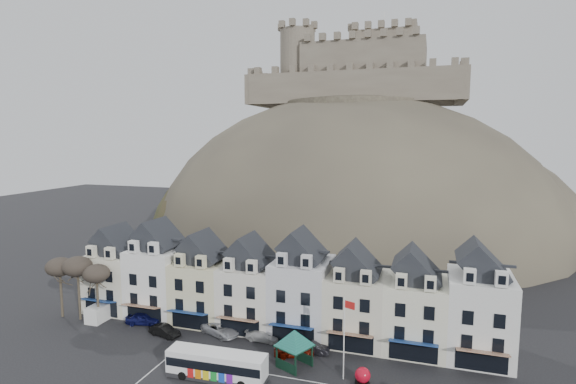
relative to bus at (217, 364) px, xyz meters
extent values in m
cube|color=white|center=(-22.02, 13.38, 2.40)|extent=(6.80, 8.00, 8.00)
cube|color=#202328|center=(-22.02, 13.38, 7.60)|extent=(6.80, 5.76, 2.80)
cube|color=white|center=(-23.52, 9.78, 7.30)|extent=(1.20, 0.80, 1.60)
cube|color=white|center=(-20.53, 9.78, 7.30)|extent=(1.20, 0.80, 1.60)
cube|color=black|center=(-22.02, 9.35, -0.30)|extent=(5.10, 0.06, 2.20)
cube|color=navy|center=(-22.02, 8.68, 1.00)|extent=(5.10, 1.29, 0.43)
cube|color=white|center=(-15.22, 13.38, 3.00)|extent=(6.80, 8.00, 9.20)
cube|color=#202328|center=(-15.22, 13.38, 8.80)|extent=(6.80, 5.76, 2.80)
cube|color=white|center=(-16.72, 9.78, 8.50)|extent=(1.20, 0.80, 1.60)
cube|color=white|center=(-13.73, 9.78, 8.50)|extent=(1.20, 0.80, 1.60)
cube|color=black|center=(-15.22, 9.35, -0.30)|extent=(5.10, 0.06, 2.20)
cube|color=maroon|center=(-15.22, 8.68, 1.00)|extent=(5.10, 1.29, 0.43)
cube|color=beige|center=(-8.42, 13.38, 2.40)|extent=(6.80, 8.00, 8.00)
cube|color=#202328|center=(-8.42, 13.38, 7.60)|extent=(6.80, 5.76, 2.80)
cube|color=beige|center=(-9.92, 9.78, 7.30)|extent=(1.20, 0.80, 1.60)
cube|color=beige|center=(-6.93, 9.78, 7.30)|extent=(1.20, 0.80, 1.60)
cube|color=black|center=(-8.42, 9.35, -0.30)|extent=(5.10, 0.06, 2.20)
cube|color=navy|center=(-8.42, 8.68, 1.00)|extent=(5.10, 1.29, 0.43)
cube|color=silver|center=(-1.62, 13.38, 2.40)|extent=(6.80, 8.00, 8.00)
cube|color=#202328|center=(-1.62, 13.38, 7.60)|extent=(6.80, 5.76, 2.80)
cube|color=silver|center=(-3.12, 9.78, 7.30)|extent=(1.20, 0.80, 1.60)
cube|color=silver|center=(-0.13, 9.78, 7.30)|extent=(1.20, 0.80, 1.60)
cube|color=black|center=(-1.62, 9.35, -0.30)|extent=(5.10, 0.06, 2.20)
cube|color=maroon|center=(-1.62, 8.68, 1.00)|extent=(5.10, 1.29, 0.43)
cube|color=silver|center=(5.18, 13.38, 3.00)|extent=(6.80, 8.00, 9.20)
cube|color=#202328|center=(5.18, 13.38, 8.80)|extent=(6.80, 5.76, 2.80)
cube|color=silver|center=(3.68, 9.78, 8.50)|extent=(1.20, 0.80, 1.60)
cube|color=silver|center=(6.67, 9.78, 8.50)|extent=(1.20, 0.80, 1.60)
cube|color=black|center=(5.18, 9.35, -0.30)|extent=(5.10, 0.06, 2.20)
cube|color=navy|center=(5.18, 8.68, 1.00)|extent=(5.10, 1.29, 0.43)
cube|color=beige|center=(11.98, 13.38, 2.40)|extent=(6.80, 8.00, 8.00)
cube|color=#202328|center=(11.98, 13.38, 7.60)|extent=(6.80, 5.76, 2.80)
cube|color=beige|center=(10.48, 9.78, 7.30)|extent=(1.20, 0.80, 1.60)
cube|color=beige|center=(13.47, 9.78, 7.30)|extent=(1.20, 0.80, 1.60)
cube|color=black|center=(11.98, 9.35, -0.30)|extent=(5.10, 0.06, 2.20)
cube|color=maroon|center=(11.98, 8.68, 1.00)|extent=(5.10, 1.29, 0.43)
cube|color=white|center=(18.78, 13.38, 2.40)|extent=(6.80, 8.00, 8.00)
cube|color=#202328|center=(18.78, 13.38, 7.60)|extent=(6.80, 5.76, 2.80)
cube|color=white|center=(17.28, 9.78, 7.30)|extent=(1.20, 0.80, 1.60)
cube|color=white|center=(20.27, 9.78, 7.30)|extent=(1.20, 0.80, 1.60)
cube|color=black|center=(18.78, 9.35, -0.30)|extent=(5.10, 0.06, 2.20)
cube|color=navy|center=(18.78, 8.68, 1.00)|extent=(5.10, 1.29, 0.43)
cube|color=white|center=(25.58, 13.38, 3.00)|extent=(6.80, 8.00, 9.20)
cube|color=#202328|center=(25.58, 13.38, 8.80)|extent=(6.80, 5.76, 2.80)
cube|color=white|center=(24.08, 9.78, 8.50)|extent=(1.20, 0.80, 1.60)
cube|color=white|center=(27.07, 9.78, 8.50)|extent=(1.20, 0.80, 1.60)
cube|color=black|center=(25.58, 9.35, -0.30)|extent=(5.10, 0.06, 2.20)
cube|color=maroon|center=(25.58, 8.68, 1.00)|extent=(5.10, 1.29, 0.43)
ellipsoid|color=#3E3930|center=(1.78, 67.38, -1.60)|extent=(96.00, 76.00, 68.00)
ellipsoid|color=#2E371B|center=(-20.22, 61.38, -1.60)|extent=(52.00, 44.00, 42.00)
ellipsoid|color=#3E3930|center=(25.78, 71.38, -1.60)|extent=(56.00, 48.00, 46.00)
ellipsoid|color=#2E371B|center=(-2.22, 53.38, -1.60)|extent=(40.00, 28.00, 28.00)
ellipsoid|color=#3E3930|center=(11.78, 55.38, -1.60)|extent=(36.00, 28.00, 24.00)
cylinder|color=#3E3930|center=(1.78, 67.38, 29.40)|extent=(30.00, 30.00, 3.00)
cube|color=#63594C|center=(1.78, 63.38, 33.90)|extent=(48.00, 2.20, 7.00)
cube|color=#63594C|center=(1.78, 83.38, 33.90)|extent=(48.00, 2.20, 7.00)
cube|color=#63594C|center=(-22.22, 73.38, 33.90)|extent=(2.20, 22.00, 7.00)
cube|color=#63594C|center=(25.78, 73.38, 33.90)|extent=(2.20, 22.00, 7.00)
cube|color=#63594C|center=(3.78, 73.38, 39.40)|extent=(28.00, 18.00, 10.00)
cube|color=#63594C|center=(7.78, 75.38, 40.90)|extent=(14.00, 12.00, 13.00)
cylinder|color=#63594C|center=(-12.22, 69.38, 39.40)|extent=(8.40, 8.40, 18.00)
cylinder|color=silver|center=(7.78, 75.38, 49.90)|extent=(0.16, 0.16, 5.00)
cylinder|color=#322B20|center=(-27.22, 7.88, 1.27)|extent=(0.32, 0.32, 5.74)
ellipsoid|color=#383028|center=(-27.22, 7.88, 5.37)|extent=(3.61, 3.61, 2.54)
cylinder|color=#322B20|center=(-24.22, 7.88, 1.41)|extent=(0.32, 0.32, 6.02)
ellipsoid|color=#383028|center=(-24.22, 7.88, 5.71)|extent=(3.78, 3.78, 2.67)
cylinder|color=#322B20|center=(-21.22, 7.88, 1.13)|extent=(0.32, 0.32, 5.46)
ellipsoid|color=#383028|center=(-21.22, 7.88, 5.03)|extent=(3.43, 3.43, 2.42)
cube|color=#262628|center=(0.00, 0.00, -1.27)|extent=(10.35, 2.80, 0.47)
cube|color=white|center=(0.00, 0.00, 0.09)|extent=(10.34, 2.76, 2.35)
cube|color=black|center=(0.00, 0.00, 0.22)|extent=(10.14, 2.82, 0.89)
cube|color=white|center=(0.00, 0.00, 1.15)|extent=(10.14, 2.66, 0.23)
cube|color=orange|center=(5.08, 0.21, 0.99)|extent=(0.10, 1.12, 0.26)
cylinder|color=black|center=(3.03, 1.18, -1.18)|extent=(0.91, 0.34, 0.90)
cylinder|color=black|center=(-3.23, -1.19, -1.18)|extent=(0.91, 0.34, 0.90)
cylinder|color=black|center=(-3.32, 0.92, -1.18)|extent=(0.91, 0.34, 0.90)
cube|color=black|center=(6.13, 6.44, -0.42)|extent=(0.20, 0.20, 2.36)
cube|color=black|center=(8.54, 5.32, -0.42)|extent=(0.20, 0.20, 2.36)
cube|color=black|center=(5.01, 4.04, -0.42)|extent=(0.20, 0.20, 2.36)
cube|color=black|center=(7.42, 2.92, -0.42)|extent=(0.20, 0.20, 2.36)
cube|color=black|center=(6.78, 4.68, 0.76)|extent=(4.31, 4.31, 0.12)
cone|color=#155E4C|center=(6.78, 4.68, 1.64)|extent=(5.90, 5.90, 1.77)
cube|color=black|center=(14.24, 3.20, -1.36)|extent=(1.62, 1.62, 0.49)
sphere|color=red|center=(14.24, 3.20, -0.47)|extent=(1.53, 1.53, 1.53)
cylinder|color=silver|center=(12.21, 3.85, 2.69)|extent=(0.13, 0.13, 8.58)
cube|color=red|center=(12.76, 3.64, 6.33)|extent=(1.11, 0.46, 0.75)
cube|color=white|center=(-21.54, 8.96, -0.54)|extent=(2.12, 4.68, 2.12)
cube|color=black|center=(-21.54, 8.96, -0.14)|extent=(1.92, 0.12, 0.91)
imported|color=#0E1046|center=(-15.15, 9.09, -0.83)|extent=(4.80, 2.75, 1.54)
imported|color=black|center=(-10.55, 6.88, -0.92)|extent=(4.37, 2.33, 1.37)
imported|color=#B1B2B9|center=(-4.27, 9.38, -0.87)|extent=(5.73, 4.25, 1.47)
imported|color=silver|center=(1.38, 9.38, -0.99)|extent=(4.26, 1.85, 1.22)
imported|color=#601005|center=(6.07, 6.88, -0.84)|extent=(4.82, 3.30, 1.53)
imported|color=black|center=(7.78, 8.22, -0.96)|extent=(3.93, 1.49, 1.28)
camera|label=1|loc=(19.89, -38.51, 22.81)|focal=28.00mm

